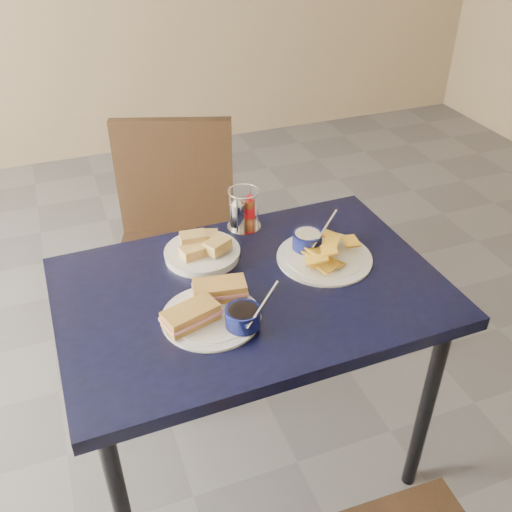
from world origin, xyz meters
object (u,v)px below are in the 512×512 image
object	(u,v)px
dining_table	(251,308)
bread_basket	(202,250)
condiment_caddy	(242,212)
plantain_plate	(319,251)
chair_far	(169,230)
sandwich_plate	(215,310)

from	to	relation	value
dining_table	bread_basket	xyz separation A→B (m)	(-0.09, 0.19, 0.10)
condiment_caddy	plantain_plate	bearing A→B (deg)	-56.05
chair_far	condiment_caddy	distance (m)	0.50
dining_table	chair_far	bearing A→B (deg)	97.10
chair_far	dining_table	bearing A→B (deg)	-82.90
sandwich_plate	plantain_plate	xyz separation A→B (m)	(0.37, 0.15, -0.01)
dining_table	chair_far	distance (m)	0.71
dining_table	chair_far	size ratio (longest dim) A/B	1.13
dining_table	chair_far	world-z (taller)	chair_far
chair_far	sandwich_plate	bearing A→B (deg)	-93.30
sandwich_plate	bread_basket	distance (m)	0.28
chair_far	bread_basket	size ratio (longest dim) A/B	4.28
plantain_plate	sandwich_plate	bearing A→B (deg)	-157.54
plantain_plate	condiment_caddy	size ratio (longest dim) A/B	2.09
plantain_plate	condiment_caddy	bearing A→B (deg)	123.95
sandwich_plate	condiment_caddy	xyz separation A→B (m)	(0.21, 0.39, 0.03)
plantain_plate	chair_far	bearing A→B (deg)	117.49
sandwich_plate	dining_table	bearing A→B (deg)	33.94
dining_table	sandwich_plate	world-z (taller)	sandwich_plate
chair_far	condiment_caddy	world-z (taller)	chair_far
chair_far	sandwich_plate	xyz separation A→B (m)	(-0.05, -0.78, 0.23)
dining_table	bread_basket	distance (m)	0.23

